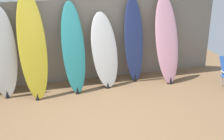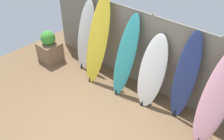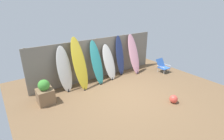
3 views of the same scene
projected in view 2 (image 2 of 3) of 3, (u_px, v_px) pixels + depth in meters
The scene contains 9 objects.
ground at pixel (85, 133), 4.82m from camera, with size 7.68×7.68×0.00m, color brown.
fence_back at pixel (149, 53), 5.52m from camera, with size 6.08×0.11×1.80m.
surfboard_white_0 at pixel (86, 36), 6.25m from camera, with size 0.54×0.52×1.76m.
surfboard_yellow_1 at pixel (98, 40), 5.76m from camera, with size 0.60×0.80×2.05m.
surfboard_teal_2 at pixel (126, 56), 5.43m from camera, with size 0.47×0.72×1.80m.
surfboard_white_3 at pixel (152, 72), 5.18m from camera, with size 0.64×0.69×1.54m.
surfboard_navy_4 at pixel (185, 77), 4.78m from camera, with size 0.45×0.42×1.85m.
surfboard_pink_5 at pixel (217, 98), 4.29m from camera, with size 0.55×0.80×1.85m.
planter_box at pixel (50, 48), 6.73m from camera, with size 0.53×0.52×0.87m.
Camera 2 is at (2.54, -2.06, 3.78)m, focal length 40.00 mm.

